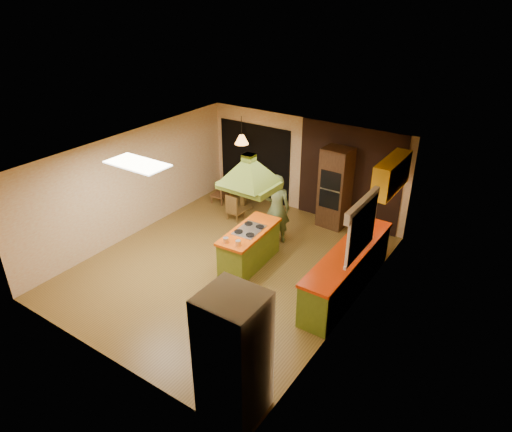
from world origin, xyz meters
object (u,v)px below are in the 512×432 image
Objects in this scene: refrigerator at (233,356)px; wall_oven at (335,188)px; kitchen_island at (249,247)px; dining_table at (242,189)px; canister_large at (370,221)px; man at (277,209)px.

refrigerator is 0.99× the size of wall_oven.
kitchen_island is 2.78m from wall_oven.
wall_oven is (0.71, 2.63, 0.58)m from kitchen_island.
wall_oven is at bearing 10.39° from dining_table.
kitchen_island is 2.57m from canister_large.
kitchen_island is 3.80m from refrigerator.
refrigerator reaches higher than kitchen_island.
refrigerator is (2.01, -4.38, 0.16)m from man.
dining_table is (-1.73, 2.18, 0.11)m from kitchen_island.
refrigerator reaches higher than man.
dining_table is (-1.68, 1.00, -0.30)m from man.
wall_oven is at bearing -142.59° from man.
wall_oven reaches higher than dining_table.
canister_large is (3.80, -0.77, 0.50)m from dining_table.
kitchen_island is 7.37× the size of canister_large.
wall_oven is 8.79× the size of canister_large.
man is 7.27× the size of canister_large.
man is 2.14m from canister_large.
dining_table is at bearing 125.11° from kitchen_island.
man is (-0.05, 1.17, 0.41)m from kitchen_island.
wall_oven is 1.82m from canister_large.
man is 1.98m from dining_table.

